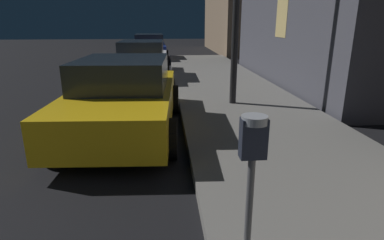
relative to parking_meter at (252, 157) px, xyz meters
The scene contains 4 objects.
parking_meter is the anchor object (origin of this frame).
car_yellow_cab 4.27m from the parking_meter, 109.47° to the left, with size 2.26×4.40×1.43m.
car_white 10.16m from the parking_meter, 98.03° to the left, with size 2.05×4.37×1.43m.
car_blue 16.45m from the parking_meter, 94.95° to the left, with size 2.08×4.39×1.43m.
Camera 1 is at (3.64, -1.37, 2.10)m, focal length 29.60 mm.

